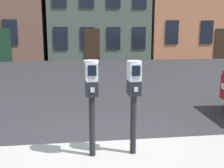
{
  "coord_description": "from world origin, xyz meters",
  "views": [
    {
      "loc": [
        -0.46,
        -4.17,
        1.99
      ],
      "look_at": [
        0.07,
        -0.21,
        1.2
      ],
      "focal_mm": 44.11,
      "sensor_mm": 36.0,
      "label": 1
    }
  ],
  "objects": [
    {
      "name": "parking_meter_twin_adjacent",
      "position": [
        0.38,
        -0.31,
        1.12
      ],
      "size": [
        0.22,
        0.26,
        1.42
      ],
      "rotation": [
        0.0,
        0.0,
        -1.53
      ],
      "color": "black",
      "rests_on": "sidewalk_slab"
    },
    {
      "name": "ground_plane",
      "position": [
        0.0,
        0.0,
        0.0
      ],
      "size": [
        160.0,
        160.0,
        0.0
      ],
      "primitive_type": "plane",
      "color": "#28282B"
    },
    {
      "name": "parking_meter_near_kerb",
      "position": [
        -0.24,
        -0.31,
        1.13
      ],
      "size": [
        0.22,
        0.26,
        1.43
      ],
      "rotation": [
        0.0,
        0.0,
        -1.53
      ],
      "color": "black",
      "rests_on": "sidewalk_slab"
    }
  ]
}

